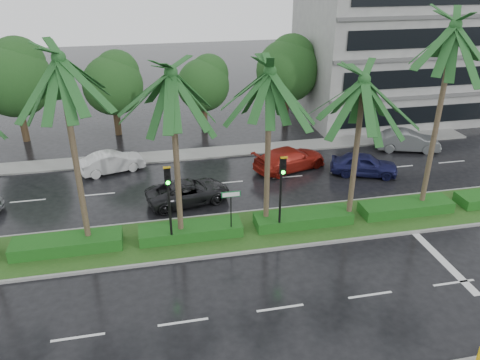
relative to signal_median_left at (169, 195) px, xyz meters
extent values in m
plane|color=black|center=(4.00, -0.30, -3.00)|extent=(120.00, 120.00, 0.00)
cube|color=gray|center=(4.00, 11.70, -2.94)|extent=(40.00, 2.00, 0.12)
cube|color=gray|center=(4.00, 0.70, -2.93)|extent=(36.00, 4.00, 0.14)
cube|color=#1C4B19|center=(4.00, 0.70, -2.85)|extent=(35.60, 3.70, 0.02)
cube|color=#144313|center=(-5.00, 0.70, -2.55)|extent=(5.20, 1.40, 0.60)
cube|color=#144313|center=(1.00, 0.70, -2.55)|extent=(5.20, 1.40, 0.60)
cube|color=#144313|center=(7.00, 0.70, -2.55)|extent=(5.20, 1.40, 0.60)
cube|color=#144313|center=(13.00, 0.70, -2.55)|extent=(5.20, 1.40, 0.60)
cube|color=silver|center=(-8.00, 6.70, -2.99)|extent=(2.00, 0.12, 0.01)
cube|color=silver|center=(-4.00, -5.30, -2.99)|extent=(2.00, 0.12, 0.01)
cube|color=silver|center=(-4.00, 6.70, -2.99)|extent=(2.00, 0.12, 0.01)
cube|color=silver|center=(0.00, -5.30, -2.99)|extent=(2.00, 0.12, 0.01)
cube|color=silver|center=(0.00, 6.70, -2.99)|extent=(2.00, 0.12, 0.01)
cube|color=silver|center=(4.00, -5.30, -2.99)|extent=(2.00, 0.12, 0.01)
cube|color=silver|center=(4.00, 6.70, -2.99)|extent=(2.00, 0.12, 0.01)
cube|color=silver|center=(8.00, -5.30, -2.99)|extent=(2.00, 0.12, 0.01)
cube|color=silver|center=(8.00, 6.70, -2.99)|extent=(2.00, 0.12, 0.01)
cube|color=silver|center=(12.00, -5.30, -2.99)|extent=(2.00, 0.12, 0.01)
cube|color=silver|center=(12.00, 6.70, -2.99)|extent=(2.00, 0.12, 0.01)
cube|color=silver|center=(16.00, 6.70, -2.99)|extent=(2.00, 0.12, 0.01)
cube|color=silver|center=(20.00, 6.70, -2.99)|extent=(2.00, 0.12, 0.01)
cube|color=silver|center=(12.50, -3.30, -2.99)|extent=(0.40, 6.00, 0.01)
cylinder|color=#483829|center=(-4.00, 0.80, 1.75)|extent=(0.28, 0.28, 9.19)
cylinder|color=#483829|center=(-4.00, 0.80, -2.63)|extent=(0.40, 0.40, 0.44)
cylinder|color=#483829|center=(0.50, 0.60, 1.36)|extent=(0.28, 0.28, 8.42)
cylinder|color=#483829|center=(0.50, 0.60, -2.63)|extent=(0.40, 0.40, 0.44)
cylinder|color=#483829|center=(5.00, 0.90, 1.25)|extent=(0.28, 0.28, 8.20)
cylinder|color=#483829|center=(5.00, 0.90, -2.63)|extent=(0.40, 0.40, 0.44)
cylinder|color=#483829|center=(9.50, 0.50, 1.00)|extent=(0.28, 0.28, 7.69)
cylinder|color=#483829|center=(9.50, 0.50, -2.63)|extent=(0.40, 0.40, 0.44)
cylinder|color=#483829|center=(14.00, 0.80, 2.15)|extent=(0.28, 0.28, 9.99)
cylinder|color=#483829|center=(14.00, 0.80, -2.63)|extent=(0.40, 0.40, 0.44)
cylinder|color=gold|center=(10.00, -9.60, -2.53)|extent=(0.18, 0.18, 0.70)
cylinder|color=black|center=(0.00, 0.10, -1.15)|extent=(0.12, 0.12, 3.40)
cube|color=black|center=(0.00, -0.08, 1.00)|extent=(0.30, 0.18, 0.90)
cube|color=gold|center=(0.00, -0.20, 1.48)|extent=(0.34, 0.12, 0.06)
cylinder|color=black|center=(0.00, -0.18, 1.30)|extent=(0.18, 0.04, 0.18)
cylinder|color=black|center=(0.00, -0.18, 1.00)|extent=(0.18, 0.04, 0.18)
cylinder|color=#0CE519|center=(0.00, -0.18, 0.70)|extent=(0.18, 0.04, 0.18)
cylinder|color=black|center=(5.50, 0.10, -1.15)|extent=(0.12, 0.12, 3.40)
cube|color=black|center=(5.50, -0.08, 1.00)|extent=(0.30, 0.18, 0.90)
cube|color=gold|center=(5.50, -0.20, 1.48)|extent=(0.34, 0.12, 0.06)
cylinder|color=black|center=(5.50, -0.18, 1.30)|extent=(0.18, 0.04, 0.18)
cylinder|color=black|center=(5.50, -0.18, 1.00)|extent=(0.18, 0.04, 0.18)
cylinder|color=#0CE519|center=(5.50, -0.18, 0.70)|extent=(0.18, 0.04, 0.18)
cylinder|color=black|center=(3.00, 0.20, -1.55)|extent=(0.06, 0.06, 2.60)
cube|color=#0C5926|center=(3.00, 0.17, -0.40)|extent=(0.95, 0.04, 0.30)
cube|color=white|center=(3.00, 0.15, -0.40)|extent=(0.85, 0.01, 0.22)
cylinder|color=#342418|center=(-10.00, 17.20, -1.67)|extent=(0.52, 0.52, 2.66)
sphere|color=#153815|center=(-10.00, 17.20, 1.78)|extent=(5.46, 5.46, 5.46)
sphere|color=#153815|center=(-10.00, 17.50, 2.85)|extent=(4.10, 4.10, 4.10)
cylinder|color=#342418|center=(-3.00, 17.20, -1.88)|extent=(0.52, 0.52, 2.24)
sphere|color=#153815|center=(-3.00, 17.20, 1.04)|extent=(4.61, 4.61, 4.61)
sphere|color=#153815|center=(-3.00, 17.50, 1.93)|extent=(3.46, 3.46, 3.46)
cylinder|color=#342418|center=(4.00, 17.20, -1.98)|extent=(0.52, 0.52, 2.04)
sphere|color=#153815|center=(4.00, 17.20, 0.68)|extent=(4.20, 4.20, 4.20)
sphere|color=#153815|center=(4.00, 17.50, 1.50)|extent=(3.15, 3.15, 3.15)
cylinder|color=#342418|center=(11.00, 17.20, -1.75)|extent=(0.52, 0.52, 2.50)
sphere|color=#153815|center=(11.00, 17.20, 1.49)|extent=(5.13, 5.13, 5.13)
sphere|color=#153815|center=(11.00, 17.50, 2.49)|extent=(3.85, 3.85, 3.85)
cylinder|color=#342418|center=(18.00, 17.20, -1.80)|extent=(0.52, 0.52, 2.40)
sphere|color=#153815|center=(18.00, 17.20, 1.32)|extent=(4.93, 4.93, 4.93)
sphere|color=#153815|center=(18.00, 17.50, 2.27)|extent=(3.70, 3.70, 3.70)
cube|color=gray|center=(21.00, 17.70, 3.00)|extent=(16.00, 10.00, 12.00)
imported|color=silver|center=(-3.20, 9.93, -2.31)|extent=(2.52, 4.40, 1.37)
imported|color=black|center=(1.30, 4.62, -2.32)|extent=(3.15, 5.19, 1.35)
imported|color=maroon|center=(8.50, 7.92, -2.25)|extent=(3.66, 5.56, 1.50)
imported|color=#191B4B|center=(13.00, 6.08, -2.27)|extent=(3.16, 4.64, 1.47)
imported|color=#5B5F60|center=(17.98, 9.35, -2.24)|extent=(2.84, 4.85, 1.51)
camera|label=1|loc=(-0.71, -19.66, 10.15)|focal=35.00mm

